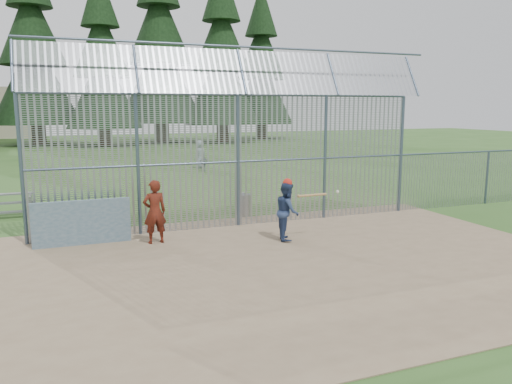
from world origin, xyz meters
name	(u,v)px	position (x,y,z in m)	size (l,w,h in m)	color
ground	(285,257)	(0.00, 0.00, 0.00)	(120.00, 120.00, 0.00)	#2D511E
dirt_infield	(294,262)	(0.00, -0.50, 0.01)	(14.00, 10.00, 0.02)	#756047
dugout_wall	(82,223)	(-4.60, 2.90, 0.62)	(2.50, 0.12, 1.20)	#38566B
batter	(287,211)	(0.69, 1.40, 0.82)	(0.78, 0.61, 1.60)	navy
onlooker	(155,212)	(-2.77, 2.36, 0.88)	(0.63, 0.41, 1.72)	maroon
bg_kid_standing	(200,154)	(2.75, 18.29, 0.85)	(0.83, 0.54, 1.70)	gray
bg_kid_seated	(204,163)	(2.55, 16.78, 0.48)	(0.56, 0.24, 0.96)	slate
batting_gear	(294,186)	(0.86, 1.36, 1.52)	(1.58, 0.45, 0.53)	red
trash_can	(243,205)	(0.61, 4.74, 0.38)	(0.56, 0.56, 0.82)	gray
backstop_fence	(293,148)	(1.81, 3.43, 2.36)	(20.09, 0.81, 5.30)	#47566B
conifer_row	(129,34)	(1.93, 41.51, 10.83)	(38.48, 12.26, 20.20)	#332319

